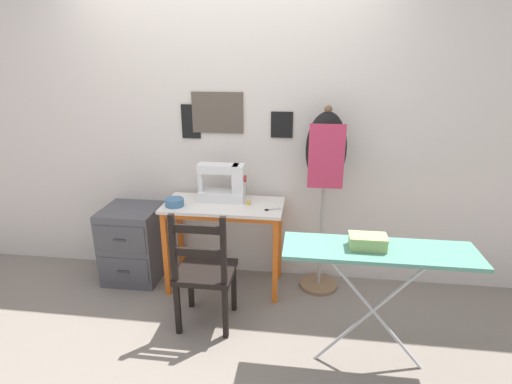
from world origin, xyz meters
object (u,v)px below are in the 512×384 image
scissors (270,210)px  thread_spool_near_machine (249,203)px  wooden_chair (205,273)px  dress_form (325,161)px  filing_cabinet (133,243)px  storage_box (368,242)px  ironing_board (379,256)px  sewing_machine (224,184)px  fabric_bowl (175,202)px

scissors → thread_spool_near_machine: size_ratio=3.45×
wooden_chair → dress_form: 1.23m
thread_spool_near_machine → dress_form: bearing=7.6°
filing_cabinet → storage_box: (1.84, -0.83, 0.53)m
wooden_chair → ironing_board: bearing=-13.1°
ironing_board → storage_box: size_ratio=5.14×
sewing_machine → fabric_bowl: sewing_machine is taller
ironing_board → thread_spool_near_machine: bearing=138.1°
sewing_machine → storage_box: sewing_machine is taller
scissors → filing_cabinet: size_ratio=0.20×
wooden_chair → dress_form: dress_form is taller
fabric_bowl → dress_form: 1.22m
fabric_bowl → ironing_board: 1.62m
dress_form → ironing_board: dress_form is taller
fabric_bowl → dress_form: (1.16, 0.18, 0.33)m
fabric_bowl → storage_box: size_ratio=0.68×
dress_form → ironing_board: size_ratio=1.38×
thread_spool_near_machine → wooden_chair: 0.68m
filing_cabinet → storage_box: storage_box is taller
fabric_bowl → storage_box: 1.56m
scissors → filing_cabinet: scissors is taller
ironing_board → fabric_bowl: bearing=154.6°
scissors → thread_spool_near_machine: thread_spool_near_machine is taller
scissors → wooden_chair: 0.69m
sewing_machine → storage_box: (1.02, -0.87, -0.03)m
thread_spool_near_machine → ironing_board: 1.19m
scissors → ironing_board: ironing_board is taller
fabric_bowl → storage_box: (1.39, -0.70, 0.08)m
wooden_chair → dress_form: (0.82, 0.61, 0.68)m
sewing_machine → dress_form: size_ratio=0.25×
ironing_board → scissors: bearing=135.0°
sewing_machine → ironing_board: 1.40m
fabric_bowl → wooden_chair: (0.34, -0.43, -0.36)m
sewing_machine → wooden_chair: size_ratio=0.43×
thread_spool_near_machine → sewing_machine: bearing=161.1°
thread_spool_near_machine → filing_cabinet: 1.12m
thread_spool_near_machine → storage_box: storage_box is taller
sewing_machine → ironing_board: (1.09, -0.87, -0.12)m
filing_cabinet → ironing_board: size_ratio=0.58×
scissors → filing_cabinet: bearing=174.0°
dress_form → filing_cabinet: bearing=-178.5°
scissors → storage_box: 0.95m
scissors → fabric_bowl: bearing=-179.3°
sewing_machine → storage_box: 1.34m
scissors → dress_form: dress_form is taller
wooden_chair → filing_cabinet: wooden_chair is taller
thread_spool_near_machine → filing_cabinet: thread_spool_near_machine is taller
dress_form → storage_box: (0.23, -0.88, -0.25)m
sewing_machine → ironing_board: size_ratio=0.35×
wooden_chair → sewing_machine: bearing=87.3°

